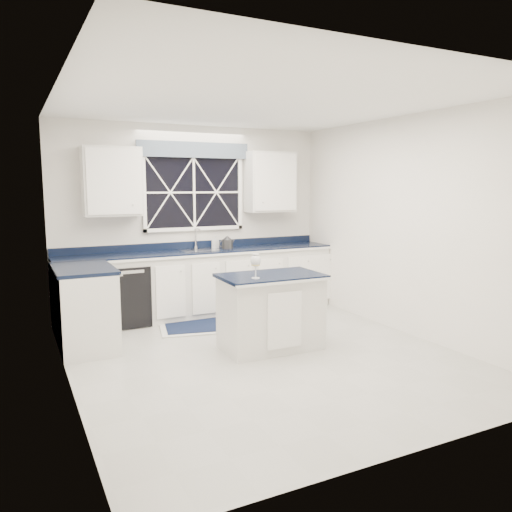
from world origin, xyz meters
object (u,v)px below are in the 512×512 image
island (271,311)px  wine_glass (256,261)px  faucet (196,238)px  kettle (227,243)px  dishwasher (124,294)px  soap_bottle (215,242)px

island → wine_glass: 0.68m
faucet → kettle: (0.40, -0.21, -0.07)m
faucet → kettle: 0.45m
dishwasher → kettle: kettle is taller
soap_bottle → faucet: bearing=168.6°
faucet → island: size_ratio=0.26×
faucet → island: faucet is taller
island → kettle: size_ratio=4.35×
island → soap_bottle: (0.09, 1.89, 0.60)m
island → wine_glass: wine_glass is taller
wine_glass → faucet: bearing=88.0°
dishwasher → island: island is taller
wine_glass → soap_bottle: size_ratio=1.54×
faucet → island: 2.06m
faucet → wine_glass: size_ratio=1.13×
dishwasher → soap_bottle: (1.38, 0.14, 0.62)m
dishwasher → kettle: bearing=-0.5°
dishwasher → faucet: 1.31m
kettle → wine_glass: 1.93m
dishwasher → soap_bottle: size_ratio=4.73×
dishwasher → island: size_ratio=0.71×
dishwasher → kettle: size_ratio=3.07×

